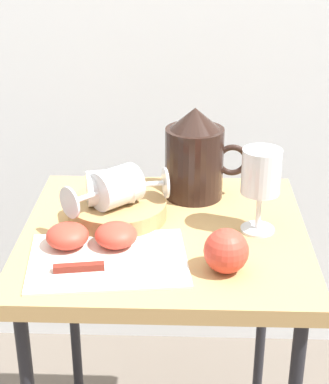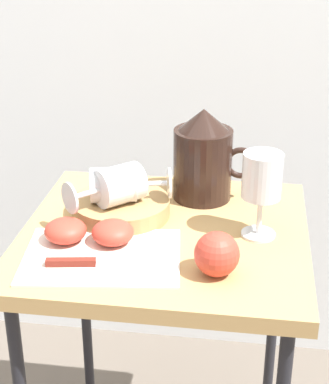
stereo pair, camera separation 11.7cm
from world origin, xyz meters
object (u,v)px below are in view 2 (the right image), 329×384
apple_half_right (113,232)px  table (165,262)px  apple_whole (217,254)px  knife (90,263)px  wine_glass_tipped_far (116,185)px  wine_glass_tipped_near (117,185)px  apple_half_left (65,231)px  wine_glass_upright (262,181)px  basket_tray (121,207)px  pitcher (203,162)px

apple_half_right → table: bearing=38.4°
table → apple_whole: 0.21m
table → knife: bearing=-125.3°
apple_whole → knife: bearing=-177.5°
wine_glass_tipped_far → table: bearing=-23.0°
wine_glass_tipped_near → knife: wine_glass_tipped_near is taller
wine_glass_tipped_near → apple_half_left: bearing=-124.9°
apple_half_right → wine_glass_tipped_far: bearing=98.5°
apple_half_left → apple_half_right: 0.09m
wine_glass_upright → apple_half_left: bearing=-167.1°
basket_tray → knife: basket_tray is taller
wine_glass_tipped_near → apple_half_right: wine_glass_tipped_near is taller
apple_whole → wine_glass_upright: bearing=65.1°
wine_glass_tipped_far → basket_tray: bearing=51.6°
apple_half_right → apple_whole: bearing=-20.9°
apple_half_left → wine_glass_tipped_near: bearing=55.1°
basket_tray → apple_half_right: (0.01, -0.12, 0.01)m
apple_whole → wine_glass_tipped_far: bearing=138.7°
table → wine_glass_upright: wine_glass_upright is taller
table → apple_whole: size_ratio=9.15×
wine_glass_tipped_far → knife: bearing=-91.6°
wine_glass_tipped_near → apple_whole: size_ratio=2.05×
basket_tray → apple_half_right: size_ratio=2.53×
basket_tray → wine_glass_upright: size_ratio=1.18×
wine_glass_tipped_far → pitcher: bearing=36.5°
wine_glass_tipped_near → apple_half_left: wine_glass_tipped_near is taller
apple_half_left → wine_glass_upright: bearing=12.9°
wine_glass_tipped_near → wine_glass_upright: bearing=-5.5°
table → pitcher: (0.06, 0.16, 0.15)m
wine_glass_upright → knife: size_ratio=0.76×
wine_glass_tipped_far → apple_half_right: 0.12m
wine_glass_upright → wine_glass_tipped_near: bearing=174.5°
pitcher → wine_glass_upright: 0.20m
wine_glass_upright → apple_half_right: 0.28m
pitcher → apple_whole: bearing=-80.5°
apple_half_left → knife: 0.10m
wine_glass_tipped_near → apple_half_right: size_ratio=2.05×
table → pitcher: size_ratio=3.62×
basket_tray → knife: bearing=-93.4°
wine_glass_tipped_near → wine_glass_tipped_far: (-0.00, 0.01, -0.00)m
basket_tray → pitcher: 0.20m
basket_tray → table: bearing=-28.5°
wine_glass_upright → basket_tray: bearing=170.7°
wine_glass_tipped_near → pitcher: bearing=39.3°
basket_tray → apple_half_left: bearing=-121.8°
basket_tray → apple_whole: (0.20, -0.19, 0.02)m
table → knife: size_ratio=3.25×
wine_glass_tipped_near → wine_glass_tipped_far: 0.01m
apple_half_right → knife: (-0.02, -0.08, -0.02)m
wine_glass_upright → knife: wine_glass_upright is taller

